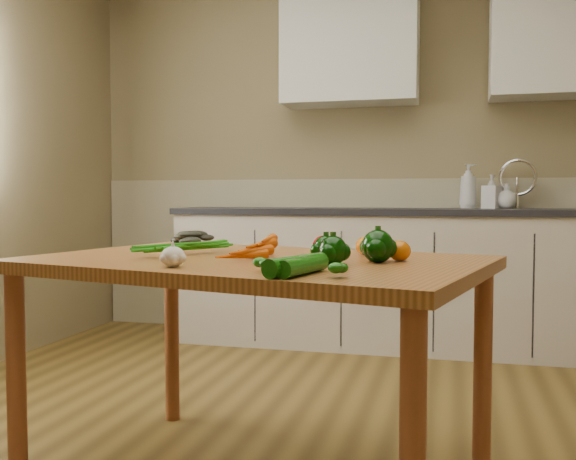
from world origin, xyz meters
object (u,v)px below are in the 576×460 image
(pepper_a, at_px, (326,249))
(zucchini_a, at_px, (302,266))
(soap_bottle_c, at_px, (507,196))
(pepper_c, at_px, (333,251))
(soap_bottle_b, at_px, (492,192))
(tomato_c, at_px, (400,251))
(pepper_b, at_px, (378,246))
(zucchini_b, at_px, (296,265))
(tomato_b, at_px, (366,246))
(garlic_bulb, at_px, (173,257))
(tomato_a, at_px, (324,246))
(soap_bottle_a, at_px, (468,186))
(carrot_bunch, at_px, (235,246))
(table, at_px, (254,284))
(leafy_greens, at_px, (189,233))

(pepper_a, relative_size, zucchini_a, 0.38)
(zucchini_a, bearing_deg, soap_bottle_c, 75.55)
(soap_bottle_c, relative_size, pepper_c, 1.89)
(soap_bottle_b, relative_size, tomato_c, 3.12)
(pepper_b, distance_m, zucchini_b, 0.40)
(soap_bottle_b, height_order, tomato_b, soap_bottle_b)
(garlic_bulb, relative_size, tomato_a, 0.89)
(zucchini_a, bearing_deg, tomato_c, 62.89)
(tomato_a, height_order, zucchini_b, tomato_a)
(soap_bottle_a, distance_m, soap_bottle_c, 0.25)
(garlic_bulb, xyz_separation_m, pepper_a, (0.40, 0.25, 0.01))
(soap_bottle_a, bearing_deg, pepper_b, 161.03)
(soap_bottle_b, bearing_deg, carrot_bunch, 96.27)
(soap_bottle_a, relative_size, pepper_a, 3.60)
(garlic_bulb, relative_size, zucchini_a, 0.33)
(carrot_bunch, relative_size, tomato_b, 3.82)
(soap_bottle_a, relative_size, tomato_b, 4.13)
(garlic_bulb, xyz_separation_m, zucchini_a, (0.40, -0.08, -0.01))
(zucchini_b, bearing_deg, pepper_a, 87.80)
(table, bearing_deg, zucchini_b, -45.84)
(soap_bottle_a, xyz_separation_m, zucchini_a, (-0.46, -2.76, -0.25))
(carrot_bunch, bearing_deg, tomato_c, 12.82)
(table, distance_m, pepper_b, 0.43)
(pepper_c, height_order, tomato_a, pepper_c)
(soap_bottle_a, height_order, garlic_bulb, soap_bottle_a)
(garlic_bulb, bearing_deg, tomato_c, 28.55)
(pepper_c, bearing_deg, zucchini_b, -100.28)
(leafy_greens, bearing_deg, soap_bottle_a, 59.79)
(zucchini_a, bearing_deg, pepper_a, 90.46)
(tomato_a, relative_size, tomato_b, 1.12)
(table, relative_size, pepper_c, 19.13)
(tomato_b, bearing_deg, carrot_bunch, -158.46)
(pepper_c, xyz_separation_m, tomato_b, (0.05, 0.33, -0.01))
(garlic_bulb, bearing_deg, tomato_a, 49.01)
(soap_bottle_a, bearing_deg, tomato_b, 158.54)
(soap_bottle_b, distance_m, garlic_bulb, 2.83)
(leafy_greens, relative_size, tomato_c, 2.96)
(table, distance_m, tomato_a, 0.26)
(soap_bottle_a, relative_size, soap_bottle_b, 1.33)
(tomato_a, xyz_separation_m, zucchini_a, (0.04, -0.50, -0.01))
(soap_bottle_a, height_order, pepper_a, soap_bottle_a)
(leafy_greens, bearing_deg, tomato_a, -27.19)
(table, height_order, tomato_a, tomato_a)
(tomato_c, bearing_deg, zucchini_a, -117.11)
(garlic_bulb, bearing_deg, zucchini_b, -12.53)
(tomato_c, xyz_separation_m, zucchini_b, (-0.23, -0.42, -0.01))
(leafy_greens, relative_size, garlic_bulb, 2.95)
(soap_bottle_b, bearing_deg, zucchini_b, 105.62)
(tomato_a, height_order, zucchini_a, tomato_a)
(soap_bottle_b, bearing_deg, pepper_a, 104.19)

